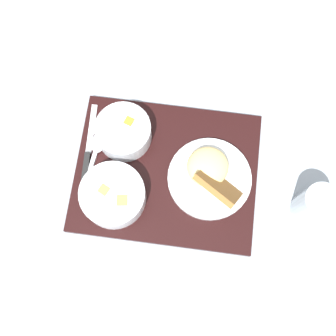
# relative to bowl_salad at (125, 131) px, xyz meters

# --- Properties ---
(ground_plane) EXTENTS (4.00, 4.00, 0.00)m
(ground_plane) POSITION_rel_bowl_salad_xyz_m (0.09, -0.08, -0.05)
(ground_plane) COLOR #99A3AD
(serving_tray) EXTENTS (0.45, 0.38, 0.02)m
(serving_tray) POSITION_rel_bowl_salad_xyz_m (0.09, -0.08, -0.04)
(serving_tray) COLOR black
(serving_tray) RESTS_ON ground_plane
(bowl_salad) EXTENTS (0.12, 0.12, 0.06)m
(bowl_salad) POSITION_rel_bowl_salad_xyz_m (0.00, 0.00, 0.00)
(bowl_salad) COLOR silver
(bowl_salad) RESTS_ON serving_tray
(bowl_soup) EXTENTS (0.14, 0.14, 0.06)m
(bowl_soup) POSITION_rel_bowl_salad_xyz_m (-0.02, -0.14, -0.00)
(bowl_soup) COLOR silver
(bowl_soup) RESTS_ON serving_tray
(plate_main) EXTENTS (0.18, 0.18, 0.09)m
(plate_main) POSITION_rel_bowl_salad_xyz_m (0.19, -0.10, -0.01)
(plate_main) COLOR silver
(plate_main) RESTS_ON serving_tray
(knife) EXTENTS (0.03, 0.18, 0.01)m
(knife) POSITION_rel_bowl_salad_xyz_m (-0.08, -0.04, -0.03)
(knife) COLOR silver
(knife) RESTS_ON serving_tray
(spoon) EXTENTS (0.06, 0.15, 0.01)m
(spoon) POSITION_rel_bowl_salad_xyz_m (-0.06, -0.03, -0.03)
(spoon) COLOR silver
(spoon) RESTS_ON serving_tray
(glass_water) EXTENTS (0.07, 0.07, 0.11)m
(glass_water) POSITION_rel_bowl_salad_xyz_m (0.40, -0.17, -0.00)
(glass_water) COLOR silver
(glass_water) RESTS_ON ground_plane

